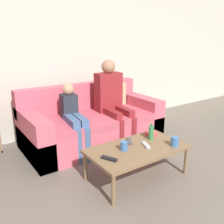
% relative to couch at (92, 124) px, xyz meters
% --- Properties ---
extents(wall_back, '(12.00, 0.06, 2.60)m').
position_rel_couch_xyz_m(wall_back, '(0.09, 0.70, 1.01)').
color(wall_back, beige).
rests_on(wall_back, ground_plane).
extents(couch, '(1.99, 0.97, 0.84)m').
position_rel_couch_xyz_m(couch, '(0.00, 0.00, 0.00)').
color(couch, '#DB5B70').
rests_on(couch, ground_plane).
extents(coffee_table, '(1.10, 0.62, 0.36)m').
position_rel_couch_xyz_m(coffee_table, '(-0.09, -1.14, 0.04)').
color(coffee_table, brown).
rests_on(coffee_table, ground_plane).
extents(person_adult, '(0.40, 0.67, 1.22)m').
position_rel_couch_xyz_m(person_adult, '(0.29, -0.08, 0.41)').
color(person_adult, maroon).
rests_on(person_adult, ground_plane).
extents(person_child, '(0.29, 0.68, 0.94)m').
position_rel_couch_xyz_m(person_child, '(-0.38, -0.16, 0.25)').
color(person_child, '#476693').
rests_on(person_child, ground_plane).
extents(cup_near, '(0.08, 0.08, 0.10)m').
position_rel_couch_xyz_m(cup_near, '(-0.25, -1.11, 0.12)').
color(cup_near, '#3D70B2').
rests_on(cup_near, coffee_table).
extents(cup_far, '(0.09, 0.09, 0.11)m').
position_rel_couch_xyz_m(cup_far, '(0.29, -1.34, 0.13)').
color(cup_far, '#3D70B2').
rests_on(cup_far, coffee_table).
extents(tv_remote_0, '(0.10, 0.18, 0.02)m').
position_rel_couch_xyz_m(tv_remote_0, '(0.02, -1.16, 0.09)').
color(tv_remote_0, '#B7B7BC').
rests_on(tv_remote_0, coffee_table).
extents(tv_remote_1, '(0.12, 0.17, 0.02)m').
position_rel_couch_xyz_m(tv_remote_1, '(-0.50, -1.20, 0.09)').
color(tv_remote_1, black).
rests_on(tv_remote_1, coffee_table).
extents(tv_remote_2, '(0.13, 0.17, 0.02)m').
position_rel_couch_xyz_m(tv_remote_2, '(-0.06, -0.97, 0.09)').
color(tv_remote_2, '#47474C').
rests_on(tv_remote_2, coffee_table).
extents(snack_bowl, '(0.15, 0.15, 0.05)m').
position_rel_couch_xyz_m(snack_bowl, '(0.30, -0.95, 0.10)').
color(snack_bowl, '#DB4C47').
rests_on(snack_bowl, coffee_table).
extents(bottle, '(0.06, 0.06, 0.20)m').
position_rel_couch_xyz_m(bottle, '(0.20, -1.06, 0.16)').
color(bottle, '#33844C').
rests_on(bottle, coffee_table).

